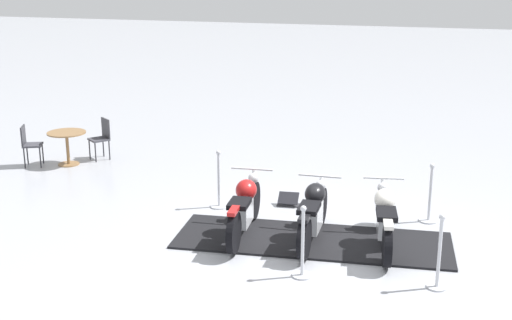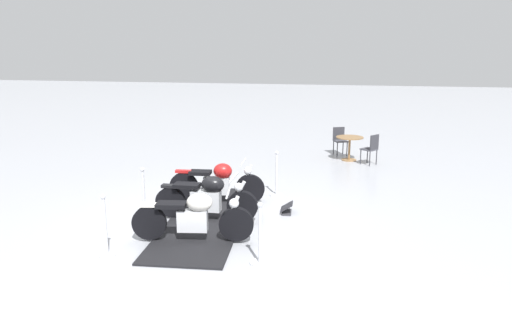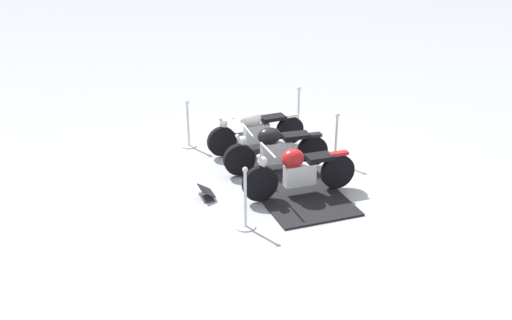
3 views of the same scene
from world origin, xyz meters
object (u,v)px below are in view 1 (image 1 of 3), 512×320
stanchion_left_mid (303,252)px  motorcycle_cream (384,216)px  motorcycle_maroon (245,206)px  stanchion_right_rear (219,189)px  cafe_table (67,140)px  motorcycle_black (313,212)px  cafe_chair_near_table (29,143)px  stanchion_right_front (430,203)px  cafe_chair_across_table (102,136)px  stanchion_left_front (439,261)px  info_placard (288,202)px

stanchion_left_mid → motorcycle_cream: bearing=-34.5°
motorcycle_maroon → stanchion_right_rear: (1.19, 0.89, -0.17)m
cafe_table → motorcycle_black: bearing=-113.5°
stanchion_right_rear → motorcycle_cream: bearing=-107.1°
motorcycle_maroon → stanchion_left_mid: size_ratio=2.01×
motorcycle_cream → cafe_table: motorcycle_cream is taller
motorcycle_cream → cafe_chair_near_table: (2.25, 8.09, 0.03)m
stanchion_right_front → cafe_chair_across_table: stanchion_right_front is taller
motorcycle_black → cafe_table: (2.71, 6.22, 0.07)m
stanchion_right_front → stanchion_left_front: bearing=-174.3°
motorcycle_maroon → cafe_table: bearing=55.7°
info_placard → cafe_table: 5.56m
motorcycle_cream → cafe_table: (2.59, 7.34, 0.07)m
stanchion_right_rear → cafe_table: size_ratio=1.28×
stanchion_left_front → cafe_chair_near_table: 9.65m
cafe_table → cafe_chair_near_table: size_ratio=0.93×
motorcycle_cream → motorcycle_black: bearing=86.1°
motorcycle_cream → motorcycle_maroon: size_ratio=1.01×
stanchion_right_front → stanchion_right_rear: (-0.38, 3.78, 0.01)m
stanchion_right_front → cafe_table: 8.08m
stanchion_right_rear → info_placard: (0.44, -1.22, -0.27)m
cafe_table → stanchion_right_front: bearing=-98.9°
motorcycle_black → info_placard: bearing=25.5°
info_placard → cafe_chair_across_table: 5.27m
motorcycle_cream → cafe_chair_across_table: size_ratio=2.34×
motorcycle_maroon → cafe_table: motorcycle_maroon is taller
cafe_chair_near_table → stanchion_left_mid: bearing=-51.9°
motorcycle_black → stanchion_left_front: (-1.14, -2.02, -0.10)m
motorcycle_black → cafe_chair_across_table: bearing=57.3°
stanchion_right_rear → cafe_chair_near_table: bearing=75.4°
stanchion_left_mid → stanchion_right_front: 3.24m
stanchion_left_front → stanchion_right_rear: stanchion_left_front is taller
motorcycle_maroon → cafe_chair_across_table: (3.47, 4.58, 0.02)m
motorcycle_cream → stanchion_right_rear: size_ratio=2.01×
motorcycle_cream → stanchion_left_mid: (-1.45, 0.99, -0.13)m
cafe_table → cafe_chair_across_table: bearing=-37.3°
stanchion_right_rear → cafe_chair_near_table: 5.11m
motorcycle_black → stanchion_left_mid: size_ratio=1.98×
motorcycle_black → cafe_chair_across_table: motorcycle_black is taller
stanchion_left_mid → stanchion_right_front: size_ratio=1.03×
info_placard → cafe_chair_near_table: bearing=166.5°
cafe_table → cafe_chair_across_table: (0.66, -0.50, -0.03)m
motorcycle_black → motorcycle_cream: bearing=-86.3°
stanchion_left_mid → cafe_chair_near_table: 8.00m
stanchion_left_mid → info_placard: size_ratio=2.51×
motorcycle_cream → info_placard: size_ratio=5.09×
motorcycle_black → info_placard: (1.52, 0.80, -0.43)m
stanchion_right_front → stanchion_left_front: stanchion_left_front is taller
motorcycle_cream → stanchion_left_mid: 1.76m
cafe_chair_across_table → motorcycle_maroon: bearing=90.1°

